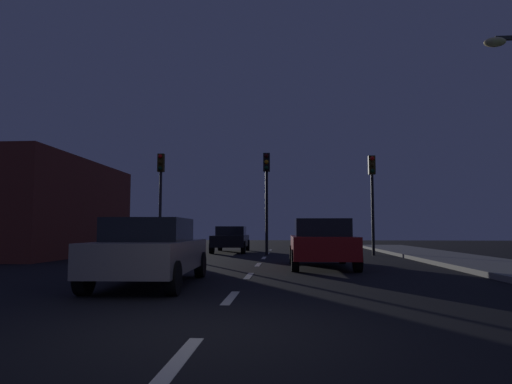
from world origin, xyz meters
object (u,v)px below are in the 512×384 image
traffic_signal_center (267,183)px  traffic_signal_right (372,185)px  car_oncoming_far (231,239)px  traffic_signal_left (161,184)px  car_adjacent_lane (151,251)px  car_stopped_ahead (321,243)px

traffic_signal_center → traffic_signal_right: 5.04m
traffic_signal_center → car_oncoming_far: bearing=126.6°
traffic_signal_left → car_adjacent_lane: traffic_signal_left is taller
traffic_signal_center → traffic_signal_right: traffic_signal_center is taller
traffic_signal_right → car_adjacent_lane: traffic_signal_right is taller
car_adjacent_lane → car_oncoming_far: 14.66m
traffic_signal_left → traffic_signal_right: bearing=-0.0°
traffic_signal_left → car_adjacent_lane: (3.23, -11.86, -2.72)m
traffic_signal_right → car_oncoming_far: traffic_signal_right is taller
car_stopped_ahead → car_adjacent_lane: (-4.07, -4.97, -0.04)m
traffic_signal_center → car_oncoming_far: traffic_signal_center is taller
car_stopped_ahead → car_adjacent_lane: 6.43m
car_stopped_ahead → car_oncoming_far: car_stopped_ahead is taller
traffic_signal_left → traffic_signal_right: (10.26, -0.00, -0.14)m
traffic_signal_center → car_oncoming_far: size_ratio=1.09×
traffic_signal_left → traffic_signal_center: bearing=-0.0°
traffic_signal_left → traffic_signal_center: (5.22, -0.00, -0.02)m
traffic_signal_left → car_oncoming_far: size_ratio=1.10×
traffic_signal_right → car_stopped_ahead: bearing=-113.2°
car_stopped_ahead → traffic_signal_right: bearing=66.8°
traffic_signal_right → car_adjacent_lane: (-7.03, -11.86, -2.58)m
car_stopped_ahead → car_oncoming_far: bearing=113.2°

